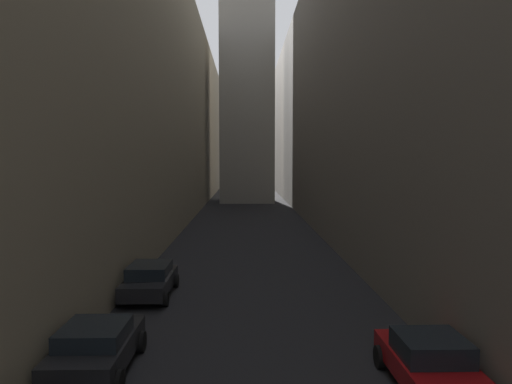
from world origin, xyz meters
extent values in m
plane|color=black|center=(0.00, 48.00, 0.00)|extent=(264.00, 264.00, 0.00)
cube|color=gray|center=(-10.75, 50.00, 11.31)|extent=(10.50, 108.00, 22.62)
cube|color=#60594F|center=(11.40, 50.00, 11.58)|extent=(11.81, 108.00, 23.15)
cube|color=gray|center=(0.00, 72.39, 20.87)|extent=(7.41, 7.41, 41.75)
cube|color=black|center=(-4.40, 18.11, 0.63)|extent=(1.83, 3.96, 0.63)
cube|color=black|center=(-4.40, 17.91, 1.17)|extent=(1.68, 1.92, 0.45)
cylinder|color=black|center=(-5.31, 19.46, 0.32)|extent=(0.22, 0.64, 0.64)
cylinder|color=black|center=(-3.49, 19.46, 0.32)|extent=(0.22, 0.64, 0.64)
cylinder|color=black|center=(-5.31, 16.76, 0.32)|extent=(0.22, 0.64, 0.64)
cylinder|color=black|center=(-3.49, 16.76, 0.32)|extent=(0.22, 0.64, 0.64)
cube|color=black|center=(-4.40, 25.44, 0.60)|extent=(1.81, 4.23, 0.61)
cube|color=black|center=(-4.40, 25.42, 1.16)|extent=(1.66, 2.19, 0.51)
cylinder|color=black|center=(-5.30, 26.87, 0.30)|extent=(0.22, 0.60, 0.60)
cylinder|color=black|center=(-3.50, 26.87, 0.30)|extent=(0.22, 0.60, 0.60)
cylinder|color=black|center=(-5.30, 24.00, 0.30)|extent=(0.22, 0.60, 0.60)
cylinder|color=black|center=(-3.50, 24.00, 0.30)|extent=(0.22, 0.60, 0.60)
cube|color=maroon|center=(4.40, 16.87, 0.60)|extent=(1.78, 3.92, 0.57)
cube|color=black|center=(4.40, 16.80, 1.15)|extent=(1.64, 1.71, 0.54)
cylinder|color=black|center=(3.51, 18.20, 0.31)|extent=(0.22, 0.63, 0.63)
cylinder|color=black|center=(5.29, 18.20, 0.31)|extent=(0.22, 0.63, 0.63)
camera|label=1|loc=(-0.30, 5.16, 5.87)|focal=33.44mm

